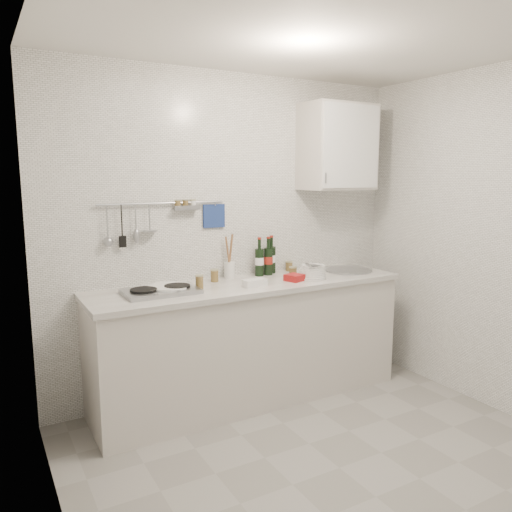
{
  "coord_description": "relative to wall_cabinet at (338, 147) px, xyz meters",
  "views": [
    {
      "loc": [
        -1.77,
        -2.13,
        1.72
      ],
      "look_at": [
        -0.06,
        0.9,
        1.16
      ],
      "focal_mm": 35.0,
      "sensor_mm": 36.0,
      "label": 1
    }
  ],
  "objects": [
    {
      "name": "floor",
      "position": [
        -0.9,
        -1.22,
        -1.95
      ],
      "size": [
        3.0,
        3.0,
        0.0
      ],
      "primitive_type": "plane",
      "color": "gray",
      "rests_on": "ground"
    },
    {
      "name": "ceiling",
      "position": [
        -0.9,
        -1.22,
        0.55
      ],
      "size": [
        3.0,
        3.0,
        0.0
      ],
      "primitive_type": "plane",
      "rotation": [
        3.14,
        0.0,
        0.0
      ],
      "color": "silver",
      "rests_on": "back_wall"
    },
    {
      "name": "back_wall",
      "position": [
        -0.9,
        0.18,
        -0.7
      ],
      "size": [
        3.0,
        0.02,
        2.5
      ],
      "primitive_type": "cube",
      "color": "silver",
      "rests_on": "floor"
    },
    {
      "name": "wall_left",
      "position": [
        -2.4,
        -1.22,
        -0.7
      ],
      "size": [
        0.02,
        2.8,
        2.5
      ],
      "primitive_type": "cube",
      "color": "silver",
      "rests_on": "floor"
    },
    {
      "name": "counter",
      "position": [
        -0.89,
        -0.12,
        -1.52
      ],
      "size": [
        2.44,
        0.64,
        0.96
      ],
      "color": "beige",
      "rests_on": "floor"
    },
    {
      "name": "wall_rail",
      "position": [
        -1.5,
        0.15,
        -0.52
      ],
      "size": [
        0.98,
        0.09,
        0.34
      ],
      "color": "#93969B",
      "rests_on": "back_wall"
    },
    {
      "name": "wall_cabinet",
      "position": [
        0.0,
        0.0,
        0.0
      ],
      "size": [
        0.6,
        0.38,
        0.7
      ],
      "color": "beige",
      "rests_on": "back_wall"
    },
    {
      "name": "plate_stack_hob",
      "position": [
        -1.53,
        -0.08,
        -1.01
      ],
      "size": [
        0.31,
        0.31,
        0.04
      ],
      "rotation": [
        0.0,
        0.0,
        -0.12
      ],
      "color": "#5464BE",
      "rests_on": "counter"
    },
    {
      "name": "plate_stack_sink",
      "position": [
        -0.39,
        -0.21,
        -0.98
      ],
      "size": [
        0.25,
        0.24,
        0.11
      ],
      "rotation": [
        0.0,
        0.0,
        -0.05
      ],
      "color": "white",
      "rests_on": "counter"
    },
    {
      "name": "wine_bottles",
      "position": [
        -0.63,
        0.09,
        -0.87
      ],
      "size": [
        0.22,
        0.13,
        0.31
      ],
      "rotation": [
        0.0,
        0.0,
        0.37
      ],
      "color": "black",
      "rests_on": "counter"
    },
    {
      "name": "butter_dish",
      "position": [
        -0.93,
        -0.25,
        -1.0
      ],
      "size": [
        0.18,
        0.1,
        0.05
      ],
      "primitive_type": "cube",
      "rotation": [
        0.0,
        0.0,
        0.07
      ],
      "color": "white",
      "rests_on": "counter"
    },
    {
      "name": "strawberry_punnet",
      "position": [
        -0.57,
        -0.23,
        -1.0
      ],
      "size": [
        0.15,
        0.15,
        0.05
      ],
      "primitive_type": "cube",
      "rotation": [
        0.0,
        0.0,
        0.32
      ],
      "color": "red",
      "rests_on": "counter"
    },
    {
      "name": "utensil_crock",
      "position": [
        -0.96,
        0.1,
        -0.95
      ],
      "size": [
        0.08,
        0.08,
        0.35
      ],
      "rotation": [
        0.0,
        0.0,
        0.19
      ],
      "color": "white",
      "rests_on": "counter"
    },
    {
      "name": "jar_a",
      "position": [
        -1.12,
        0.04,
        -0.98
      ],
      "size": [
        0.06,
        0.06,
        0.1
      ],
      "rotation": [
        0.0,
        0.0,
        -0.42
      ],
      "color": "brown",
      "rests_on": "counter"
    },
    {
      "name": "jar_b",
      "position": [
        -0.38,
        0.13,
        -0.99
      ],
      "size": [
        0.06,
        0.06,
        0.08
      ],
      "rotation": [
        0.0,
        0.0,
        0.22
      ],
      "color": "brown",
      "rests_on": "counter"
    },
    {
      "name": "jar_c",
      "position": [
        -0.47,
        -0.06,
        -0.99
      ],
      "size": [
        0.06,
        0.06,
        0.07
      ],
      "rotation": [
        0.0,
        0.0,
        0.16
      ],
      "color": "brown",
      "rests_on": "counter"
    },
    {
      "name": "jar_d",
      "position": [
        -1.32,
        -0.14,
        -0.98
      ],
      "size": [
        0.06,
        0.06,
        0.1
      ],
      "rotation": [
        0.0,
        0.0,
        0.36
      ],
      "color": "brown",
      "rests_on": "counter"
    }
  ]
}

